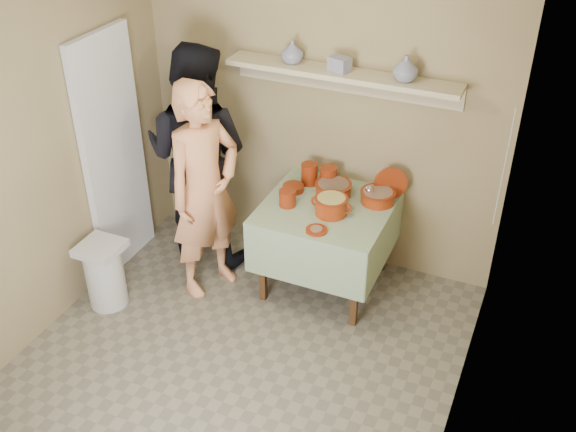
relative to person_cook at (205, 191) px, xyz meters
The scene contains 22 objects.
ground 1.41m from the person_cook, 56.03° to the right, with size 3.50×3.50×0.00m, color #716A59.
tile_panel 0.86m from the person_cook, behind, with size 0.06×0.70×2.00m, color silver.
plate_stack_a 0.88m from the person_cook, 46.15° to the left, with size 0.13×0.13×0.18m, color #6F1B05.
plate_stack_b 1.01m from the person_cook, 41.28° to the left, with size 0.14×0.14×0.16m, color #6F1B05.
bowl_stack 0.63m from the person_cook, 23.45° to the left, with size 0.13×0.13×0.13m, color #6F1B05.
empty_bowl 0.72m from the person_cook, 41.60° to the left, with size 0.17×0.17×0.05m, color #6F1B05.
propped_lid 1.44m from the person_cook, 28.77° to the left, with size 0.26×0.26×0.02m, color #6F1B05.
vase_right 1.74m from the person_cook, 28.87° to the left, with size 0.18×0.18×0.19m, color navy.
vase_left 1.24m from the person_cook, 60.39° to the left, with size 0.17×0.17×0.18m, color navy.
ceramic_box 1.39m from the person_cook, 41.27° to the left, with size 0.15×0.11×0.11m, color navy.
person_cook is the anchor object (origin of this frame).
person_helper 0.49m from the person_cook, 126.04° to the left, with size 0.92×0.72×1.89m, color black.
room_shell 1.31m from the person_cook, 56.03° to the right, with size 3.04×3.54×2.62m.
serving_table 0.97m from the person_cook, 23.28° to the left, with size 0.97×0.97×0.76m.
cazuela_meat_a 1.01m from the person_cook, 33.06° to the left, with size 0.30×0.30×0.10m.
cazuela_meat_b 1.33m from the person_cook, 25.50° to the left, with size 0.28×0.28×0.10m.
ladle 1.26m from the person_cook, 25.60° to the left, with size 0.08×0.26×0.19m.
cazuela_rice 0.97m from the person_cook, 16.24° to the left, with size 0.33×0.25×0.14m.
front_plate 0.92m from the person_cook, ahead, with size 0.16×0.16×0.03m.
wall_shelf 1.35m from the person_cook, 42.44° to the left, with size 1.80×0.25×0.21m.
trash_bin 1.03m from the person_cook, 139.15° to the right, with size 0.32×0.32×0.56m.
electrical_cord 2.19m from the person_cook, 15.33° to the left, with size 0.01×0.05×0.90m.
Camera 1 is at (1.74, -2.89, 3.50)m, focal length 42.00 mm.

